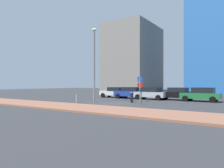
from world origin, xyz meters
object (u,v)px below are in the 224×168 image
Objects in this scene: parked_car_white at (115,92)px; street_lamp at (94,59)px; parked_car_silver at (151,93)px; parked_car_green at (201,94)px; traffic_bollard_edge at (131,97)px; traffic_bollard_near at (131,98)px; parked_car_black at (176,94)px; parking_sign_post at (140,86)px; traffic_bollard_far at (77,98)px; parked_car_blue at (131,93)px; parking_meter at (141,94)px; traffic_bollard_mid at (132,98)px.

street_lamp is (2.34, -7.66, 3.77)m from parked_car_white.
parked_car_green is at bearing 2.43° from parked_car_silver.
traffic_bollard_edge is at bearing -141.83° from parked_car_green.
parked_car_green is 4.20× the size of traffic_bollard_near.
parking_sign_post is (-2.62, -4.33, 0.94)m from parked_car_black.
traffic_bollard_far is at bearing -82.76° from parked_car_white.
street_lamp is (-0.54, -7.05, 3.73)m from parked_car_blue.
traffic_bollard_far is at bearing -165.27° from parking_meter.
traffic_bollard_far is at bearing -137.88° from traffic_bollard_edge.
parking_sign_post reaches higher than parked_car_silver.
parked_car_silver reaches higher than traffic_bollard_mid.
parked_car_black reaches higher than traffic_bollard_edge.
street_lamp is (-5.28, -0.30, 3.57)m from parking_meter.
parked_car_black is at bearing 50.70° from street_lamp.
parked_car_green is (2.89, -0.43, 0.02)m from parked_car_black.
traffic_bollard_mid is at bearing -113.14° from parked_car_black.
parking_meter is at bearing -44.00° from parked_car_white.
parked_car_white is 1.04× the size of parked_car_silver.
traffic_bollard_far is 0.83× the size of traffic_bollard_edge.
parked_car_black is 0.59× the size of street_lamp.
parked_car_black is at bearing 62.41° from traffic_bollard_near.
traffic_bollard_edge is (4.28, 3.87, 0.09)m from traffic_bollard_far.
parked_car_blue is 6.31m from traffic_bollard_mid.
street_lamp is (-3.42, -7.02, 3.73)m from parked_car_silver.
parked_car_silver reaches higher than traffic_bollard_edge.
parked_car_silver is at bearing -177.57° from parked_car_green.
parked_car_silver is at bearing 92.83° from traffic_bollard_mid.
traffic_bollard_near is at bearing -117.59° from parked_car_black.
parked_car_white is 2.81× the size of parking_meter.
parked_car_blue is 4.93m from parking_sign_post.
parked_car_green reaches higher than parked_car_white.
parking_meter is at bearing 3.29° from street_lamp.
traffic_bollard_mid is (3.14, -5.47, -0.29)m from parked_car_blue.
traffic_bollard_far is at bearing -129.48° from parked_car_black.
parked_car_black reaches higher than traffic_bollard_near.
parked_car_black is 5.15m from parking_sign_post.
parking_sign_post reaches higher than traffic_bollard_far.
traffic_bollard_far is (-4.61, -8.42, -0.35)m from parked_car_silver.
parking_meter is 6.38m from street_lamp.
traffic_bollard_mid is (6.03, -6.08, -0.25)m from parked_car_white.
parked_car_silver is 3.74× the size of traffic_bollard_edge.
traffic_bollard_mid is (-1.59, 1.28, -0.45)m from parking_meter.
parked_car_silver is 0.88× the size of parked_car_black.
street_lamp is at bearing 49.56° from traffic_bollard_far.
parked_car_white is 4.25× the size of traffic_bollard_near.
parking_meter is 1.38× the size of traffic_bollard_edge.
traffic_bollard_near is at bearing -61.15° from parked_car_blue.
parked_car_green is (11.53, -0.39, 0.05)m from parked_car_white.
parked_car_white is at bearing 97.24° from traffic_bollard_far.
parked_car_white is at bearing 106.99° from street_lamp.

